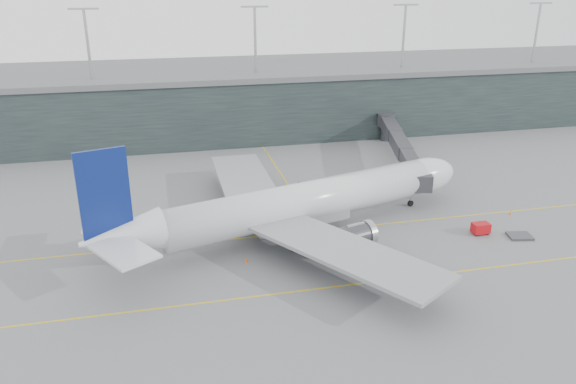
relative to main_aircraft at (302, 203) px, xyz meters
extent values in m
plane|color=#555459|center=(-2.43, 4.15, -4.76)|extent=(320.00, 320.00, 0.00)
cube|color=gold|center=(-2.43, 0.15, -4.75)|extent=(160.00, 0.25, 0.02)
cube|color=gold|center=(-2.43, -15.85, -4.75)|extent=(160.00, 0.25, 0.02)
cube|color=gold|center=(2.57, 24.15, -4.75)|extent=(0.25, 60.00, 0.02)
cube|color=black|center=(-2.43, 62.15, 2.24)|extent=(240.00, 35.00, 14.00)
cube|color=#55585A|center=(-2.43, 62.15, 9.84)|extent=(240.00, 36.00, 1.20)
cylinder|color=#9E9EA3|center=(-32.43, 52.15, 17.24)|extent=(0.60, 0.60, 14.00)
cylinder|color=#9E9EA3|center=(2.57, 52.15, 17.24)|extent=(0.60, 0.60, 14.00)
cylinder|color=#9E9EA3|center=(37.57, 52.15, 17.24)|extent=(0.60, 0.60, 14.00)
cylinder|color=#9E9EA3|center=(72.57, 52.15, 17.24)|extent=(0.60, 0.60, 14.00)
cylinder|color=silver|center=(0.41, 0.12, 0.15)|extent=(42.50, 17.49, 5.74)
ellipsoid|color=silver|center=(22.19, 6.50, 0.15)|extent=(13.19, 8.90, 5.74)
cone|color=silver|center=(-24.92, -7.30, 0.80)|extent=(11.33, 8.16, 5.51)
cube|color=gray|center=(-0.48, -0.14, -2.07)|extent=(15.52, 8.61, 1.85)
cube|color=black|center=(25.57, 7.49, 1.08)|extent=(2.74, 3.24, 0.74)
cube|color=gray|center=(1.78, -14.44, -0.77)|extent=(21.41, 27.16, 0.51)
cylinder|color=#35353A|center=(4.66, -7.80, -2.35)|extent=(7.13, 4.93, 3.24)
cube|color=gray|center=(-6.29, 13.12, -0.77)|extent=(8.49, 26.91, 0.51)
cylinder|color=#35353A|center=(-0.28, 9.09, -2.35)|extent=(7.13, 4.93, 3.24)
cube|color=navy|center=(-26.26, -7.69, 6.64)|extent=(5.91, 2.14, 11.12)
cube|color=silver|center=(-24.38, -12.45, 1.26)|extent=(8.69, 9.77, 0.32)
cube|color=silver|center=(-27.24, -2.67, 1.26)|extent=(5.29, 8.45, 0.32)
cylinder|color=black|center=(19.97, 5.85, -4.25)|extent=(1.08, 0.64, 1.02)
cylinder|color=#9E9EA3|center=(19.97, 5.85, -3.55)|extent=(0.28, 0.28, 2.41)
cylinder|color=black|center=(-1.89, -5.19, -4.15)|extent=(1.29, 0.78, 1.20)
cylinder|color=black|center=(-4.39, 3.35, -4.15)|extent=(1.29, 0.78, 1.20)
cube|color=#2D2C32|center=(20.73, 4.32, 0.06)|extent=(3.85, 4.13, 2.70)
cube|color=#2D2C32|center=(22.72, 12.06, 0.06)|extent=(5.46, 12.73, 2.41)
cube|color=#2D2C32|center=(25.84, 24.20, 0.06)|extent=(5.69, 12.79, 2.51)
cube|color=#2D2C32|center=(28.97, 36.33, 0.06)|extent=(5.92, 12.85, 2.60)
cylinder|color=#9E9EA3|center=(22.89, 12.72, -2.93)|extent=(0.48, 0.48, 3.66)
cube|color=#35353A|center=(22.89, 12.72, -4.42)|extent=(2.23, 1.88, 0.67)
cylinder|color=#2D2C32|center=(20.73, 44.65, 0.06)|extent=(3.85, 3.85, 2.89)
cylinder|color=#2D2C32|center=(20.73, 44.65, -3.02)|extent=(1.73, 1.73, 3.47)
cube|color=#AD0C11|center=(25.48, -6.34, -3.79)|extent=(2.52, 1.63, 1.47)
cylinder|color=black|center=(24.58, -6.92, -4.53)|extent=(0.46, 0.18, 0.45)
cylinder|color=black|center=(26.39, -6.89, -4.53)|extent=(0.46, 0.18, 0.45)
cylinder|color=black|center=(24.56, -5.79, -4.53)|extent=(0.46, 0.18, 0.45)
cylinder|color=black|center=(26.37, -5.76, -4.53)|extent=(0.46, 0.18, 0.45)
cube|color=#37373C|center=(30.50, -8.65, -4.56)|extent=(3.74, 3.22, 0.33)
cube|color=#35353A|center=(-8.79, 15.24, -4.59)|extent=(2.48, 2.13, 0.22)
cube|color=#9EA2AA|center=(-8.79, 15.24, -3.61)|extent=(2.03, 1.94, 1.64)
cube|color=#23468D|center=(-8.79, 15.24, -2.76)|extent=(2.09, 2.00, 0.09)
cube|color=#35353A|center=(-4.90, 16.07, -4.59)|extent=(2.29, 1.86, 0.23)
cube|color=silver|center=(-4.90, 16.07, -3.58)|extent=(1.84, 1.73, 1.69)
cube|color=#23468D|center=(-4.90, 16.07, -2.70)|extent=(1.90, 1.79, 0.09)
cube|color=#35353A|center=(-2.65, 14.71, -4.62)|extent=(1.96, 1.62, 0.18)
cube|color=#A8ACB4|center=(-2.65, 14.71, -3.79)|extent=(1.58, 1.50, 1.38)
cube|color=#23468D|center=(-2.65, 14.71, -3.07)|extent=(1.63, 1.55, 0.07)
cone|color=orange|center=(34.02, -0.99, -4.40)|extent=(0.45, 0.45, 0.72)
cone|color=orange|center=(7.68, -14.87, -4.36)|extent=(0.49, 0.49, 0.79)
cone|color=#CE6F0B|center=(8.76, 13.56, -4.39)|extent=(0.46, 0.46, 0.73)
cone|color=#ED510D|center=(-9.48, -7.18, -4.42)|extent=(0.43, 0.43, 0.68)
camera|label=1|loc=(-18.99, -72.79, 31.00)|focal=35.00mm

